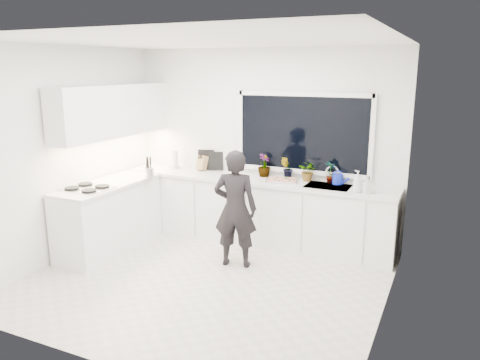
% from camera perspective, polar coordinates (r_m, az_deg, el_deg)
% --- Properties ---
extents(floor, '(4.00, 3.50, 0.02)m').
position_cam_1_polar(floor, '(5.61, -4.31, -12.20)').
color(floor, beige).
rests_on(floor, ground).
extents(wall_back, '(4.00, 0.02, 2.70)m').
position_cam_1_polar(wall_back, '(6.73, 2.80, 4.34)').
color(wall_back, white).
rests_on(wall_back, ground).
extents(wall_left, '(0.02, 3.50, 2.70)m').
position_cam_1_polar(wall_left, '(6.39, -20.51, 3.00)').
color(wall_left, white).
rests_on(wall_left, ground).
extents(wall_right, '(0.02, 3.50, 2.70)m').
position_cam_1_polar(wall_right, '(4.55, 18.04, -0.77)').
color(wall_right, white).
rests_on(wall_right, ground).
extents(ceiling, '(4.00, 3.50, 0.02)m').
position_cam_1_polar(ceiling, '(5.07, -4.88, 16.73)').
color(ceiling, white).
rests_on(ceiling, wall_back).
extents(window, '(1.80, 0.02, 1.00)m').
position_cam_1_polar(window, '(6.47, 7.66, 5.65)').
color(window, black).
rests_on(window, wall_back).
extents(base_cabinets_back, '(3.92, 0.58, 0.88)m').
position_cam_1_polar(base_cabinets_back, '(6.66, 1.71, -3.80)').
color(base_cabinets_back, white).
rests_on(base_cabinets_back, floor).
extents(base_cabinets_left, '(0.58, 1.60, 0.88)m').
position_cam_1_polar(base_cabinets_left, '(6.62, -15.64, -4.42)').
color(base_cabinets_left, white).
rests_on(base_cabinets_left, floor).
extents(countertop_back, '(3.94, 0.62, 0.04)m').
position_cam_1_polar(countertop_back, '(6.53, 1.70, 0.03)').
color(countertop_back, silver).
rests_on(countertop_back, base_cabinets_back).
extents(countertop_left, '(0.62, 1.60, 0.04)m').
position_cam_1_polar(countertop_left, '(6.50, -15.90, -0.55)').
color(countertop_left, silver).
rests_on(countertop_left, base_cabinets_left).
extents(upper_cabinets, '(0.34, 2.10, 0.70)m').
position_cam_1_polar(upper_cabinets, '(6.69, -15.25, 8.14)').
color(upper_cabinets, white).
rests_on(upper_cabinets, wall_left).
extents(sink, '(0.58, 0.42, 0.14)m').
position_cam_1_polar(sink, '(6.22, 10.66, -1.16)').
color(sink, silver).
rests_on(sink, countertop_back).
extents(faucet, '(0.03, 0.03, 0.22)m').
position_cam_1_polar(faucet, '(6.37, 11.17, 0.64)').
color(faucet, silver).
rests_on(faucet, countertop_back).
extents(stovetop, '(0.56, 0.48, 0.03)m').
position_cam_1_polar(stovetop, '(6.25, -18.13, -0.93)').
color(stovetop, black).
rests_on(stovetop, countertop_left).
extents(person, '(0.60, 0.47, 1.47)m').
position_cam_1_polar(person, '(5.75, -0.59, -3.52)').
color(person, black).
rests_on(person, floor).
extents(pizza_tray, '(0.48, 0.39, 0.03)m').
position_cam_1_polar(pizza_tray, '(6.35, 5.14, -0.07)').
color(pizza_tray, '#B6B6BA').
rests_on(pizza_tray, countertop_back).
extents(pizza, '(0.43, 0.35, 0.01)m').
position_cam_1_polar(pizza, '(6.35, 5.15, 0.08)').
color(pizza, red).
rests_on(pizza, pizza_tray).
extents(watering_can, '(0.17, 0.17, 0.13)m').
position_cam_1_polar(watering_can, '(6.33, 11.81, 0.10)').
color(watering_can, '#1325B5').
rests_on(watering_can, countertop_back).
extents(paper_towel_roll, '(0.15, 0.15, 0.26)m').
position_cam_1_polar(paper_towel_roll, '(7.23, -8.01, 2.44)').
color(paper_towel_roll, silver).
rests_on(paper_towel_roll, countertop_back).
extents(knife_block, '(0.15, 0.13, 0.22)m').
position_cam_1_polar(knife_block, '(7.03, -4.63, 2.05)').
color(knife_block, '#9A7147').
rests_on(knife_block, countertop_back).
extents(utensil_crock, '(0.14, 0.14, 0.16)m').
position_cam_1_polar(utensil_crock, '(6.60, -11.02, 0.82)').
color(utensil_crock, silver).
rests_on(utensil_crock, countertop_left).
extents(picture_frame_large, '(0.21, 0.11, 0.28)m').
position_cam_1_polar(picture_frame_large, '(7.03, -2.98, 2.32)').
color(picture_frame_large, black).
rests_on(picture_frame_large, countertop_back).
extents(picture_frame_small, '(0.25, 0.08, 0.30)m').
position_cam_1_polar(picture_frame_small, '(7.10, -4.18, 2.51)').
color(picture_frame_small, black).
rests_on(picture_frame_small, countertop_back).
extents(herb_plants, '(1.14, 0.26, 0.32)m').
position_cam_1_polar(herb_plants, '(6.47, 6.63, 1.34)').
color(herb_plants, '#26662D').
rests_on(herb_plants, countertop_back).
extents(soap_bottles, '(0.26, 0.14, 0.27)m').
position_cam_1_polar(soap_bottles, '(5.95, 14.59, -0.33)').
color(soap_bottles, '#D8BF66').
rests_on(soap_bottles, countertop_back).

